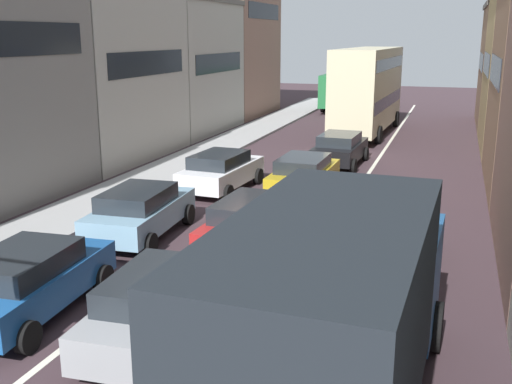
% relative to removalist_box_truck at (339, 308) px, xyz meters
% --- Properties ---
extents(sidewalk_left, '(2.60, 64.00, 0.14)m').
position_rel_removalist_box_truck_xyz_m(sidewalk_left, '(-10.39, 15.34, -1.90)').
color(sidewalk_left, '#9B9B9B').
rests_on(sidewalk_left, ground).
extents(lane_stripe_left, '(0.16, 60.00, 0.01)m').
position_rel_removalist_box_truck_xyz_m(lane_stripe_left, '(-5.39, 15.34, -1.97)').
color(lane_stripe_left, silver).
rests_on(lane_stripe_left, ground).
extents(lane_stripe_right, '(0.16, 60.00, 0.01)m').
position_rel_removalist_box_truck_xyz_m(lane_stripe_right, '(-1.99, 15.34, -1.97)').
color(lane_stripe_right, silver).
rests_on(lane_stripe_right, ground).
extents(building_row_left, '(7.20, 43.90, 13.84)m').
position_rel_removalist_box_truck_xyz_m(building_row_left, '(-15.69, 17.07, 3.73)').
color(building_row_left, gray).
rests_on(building_row_left, ground).
extents(removalist_box_truck, '(2.92, 7.78, 3.58)m').
position_rel_removalist_box_truck_xyz_m(removalist_box_truck, '(0.00, 0.00, 0.00)').
color(removalist_box_truck, navy).
rests_on(removalist_box_truck, ground).
extents(sedan_centre_lane_second, '(2.25, 4.39, 1.49)m').
position_rel_removalist_box_truck_xyz_m(sedan_centre_lane_second, '(-3.70, 1.59, -1.18)').
color(sedan_centre_lane_second, gray).
rests_on(sedan_centre_lane_second, ground).
extents(wagon_left_lane_second, '(2.29, 4.41, 1.49)m').
position_rel_removalist_box_truck_xyz_m(wagon_left_lane_second, '(-6.92, 1.74, -1.18)').
color(wagon_left_lane_second, '#194C8C').
rests_on(wagon_left_lane_second, ground).
extents(hatchback_centre_lane_third, '(2.21, 4.37, 1.49)m').
position_rel_removalist_box_truck_xyz_m(hatchback_centre_lane_third, '(-3.69, 7.08, -1.18)').
color(hatchback_centre_lane_third, '#A51E1E').
rests_on(hatchback_centre_lane_third, ground).
extents(sedan_left_lane_third, '(2.29, 4.41, 1.49)m').
position_rel_removalist_box_truck_xyz_m(sedan_left_lane_third, '(-7.21, 7.11, -1.18)').
color(sedan_left_lane_third, '#759EB7').
rests_on(sedan_left_lane_third, ground).
extents(coupe_centre_lane_fourth, '(2.12, 4.33, 1.49)m').
position_rel_removalist_box_truck_xyz_m(coupe_centre_lane_fourth, '(-3.78, 13.27, -1.18)').
color(coupe_centre_lane_fourth, '#B29319').
rests_on(coupe_centre_lane_fourth, ground).
extents(sedan_left_lane_fourth, '(2.29, 4.41, 1.49)m').
position_rel_removalist_box_truck_xyz_m(sedan_left_lane_fourth, '(-6.96, 12.96, -1.18)').
color(sedan_left_lane_fourth, silver).
rests_on(sedan_left_lane_fourth, ground).
extents(sedan_centre_lane_fifth, '(2.18, 4.36, 1.49)m').
position_rel_removalist_box_truck_xyz_m(sedan_centre_lane_fifth, '(-3.51, 18.98, -1.18)').
color(sedan_centre_lane_fifth, black).
rests_on(sedan_centre_lane_fifth, ground).
extents(sedan_right_lane_behind_truck, '(2.21, 4.37, 1.49)m').
position_rel_removalist_box_truck_xyz_m(sedan_right_lane_behind_truck, '(-0.33, 7.29, -1.18)').
color(sedan_right_lane_behind_truck, '#19592D').
rests_on(sedan_right_lane_behind_truck, ground).
extents(bus_mid_queue_primary, '(3.10, 10.59, 5.06)m').
position_rel_removalist_box_truck_xyz_m(bus_mid_queue_primary, '(-3.68, 28.47, 0.86)').
color(bus_mid_queue_primary, '#BFB793').
rests_on(bus_mid_queue_primary, ground).
extents(bus_far_queue_secondary, '(2.84, 10.51, 2.90)m').
position_rel_removalist_box_truck_xyz_m(bus_far_queue_secondary, '(-7.18, 41.40, -0.21)').
color(bus_far_queue_secondary, '#1E6033').
rests_on(bus_far_queue_secondary, ground).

